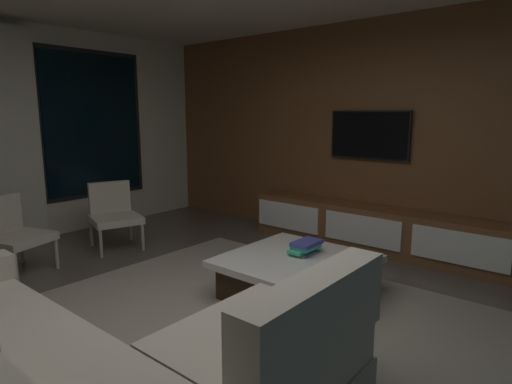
# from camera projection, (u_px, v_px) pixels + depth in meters

# --- Properties ---
(floor) EXTENTS (9.20, 9.20, 0.00)m
(floor) POSITION_uv_depth(u_px,v_px,m) (207.00, 348.00, 2.96)
(floor) COLOR #564C44
(media_wall) EXTENTS (0.12, 7.80, 2.70)m
(media_wall) POSITION_uv_depth(u_px,v_px,m) (393.00, 135.00, 5.04)
(media_wall) COLOR brown
(media_wall) RESTS_ON floor
(area_rug) EXTENTS (3.20, 3.80, 0.01)m
(area_rug) POSITION_uv_depth(u_px,v_px,m) (251.00, 332.00, 3.16)
(area_rug) COLOR gray
(area_rug) RESTS_ON floor
(sectional_couch) EXTENTS (1.98, 2.50, 0.82)m
(sectional_couch) POSITION_uv_depth(u_px,v_px,m) (81.00, 375.00, 2.17)
(sectional_couch) COLOR #A49C8C
(sectional_couch) RESTS_ON floor
(coffee_table) EXTENTS (1.16, 1.16, 0.36)m
(coffee_table) POSITION_uv_depth(u_px,v_px,m) (296.00, 277.00, 3.76)
(coffee_table) COLOR black
(coffee_table) RESTS_ON floor
(book_stack_on_coffee_table) EXTENTS (0.31, 0.19, 0.12)m
(book_stack_on_coffee_table) POSITION_uv_depth(u_px,v_px,m) (305.00, 247.00, 3.83)
(book_stack_on_coffee_table) COLOR slate
(book_stack_on_coffee_table) RESTS_ON coffee_table
(accent_chair_near_window) EXTENTS (0.69, 0.70, 0.78)m
(accent_chair_near_window) POSITION_uv_depth(u_px,v_px,m) (113.00, 212.00, 5.17)
(accent_chair_near_window) COLOR #B2ADA0
(accent_chair_near_window) RESTS_ON floor
(accent_chair_by_curtain) EXTENTS (0.69, 0.70, 0.78)m
(accent_chair_by_curtain) POSITION_uv_depth(u_px,v_px,m) (10.00, 231.00, 4.31)
(accent_chair_by_curtain) COLOR #B2ADA0
(accent_chair_by_curtain) RESTS_ON floor
(media_console) EXTENTS (0.46, 3.10, 0.52)m
(media_console) POSITION_uv_depth(u_px,v_px,m) (374.00, 230.00, 5.05)
(media_console) COLOR brown
(media_console) RESTS_ON floor
(mounted_tv) EXTENTS (0.05, 1.00, 0.58)m
(mounted_tv) POSITION_uv_depth(u_px,v_px,m) (369.00, 135.00, 5.11)
(mounted_tv) COLOR black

